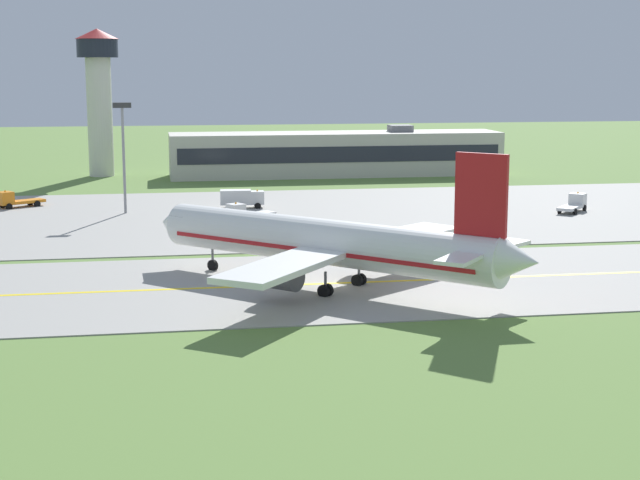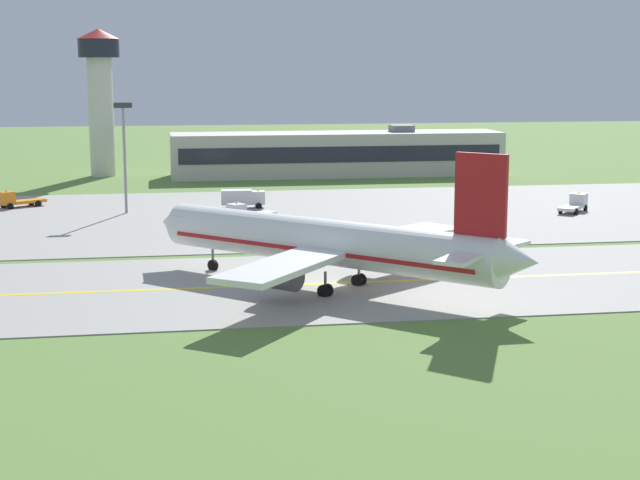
# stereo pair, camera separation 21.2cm
# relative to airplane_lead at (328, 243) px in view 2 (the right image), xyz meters

# --- Properties ---
(ground_plane) EXTENTS (500.00, 500.00, 0.00)m
(ground_plane) POSITION_rel_airplane_lead_xyz_m (-0.13, 1.82, -4.13)
(ground_plane) COLOR olive
(taxiway_strip) EXTENTS (240.00, 28.00, 0.10)m
(taxiway_strip) POSITION_rel_airplane_lead_xyz_m (-0.13, 1.82, -4.08)
(taxiway_strip) COLOR #9E9B93
(taxiway_strip) RESTS_ON ground
(apron_pad) EXTENTS (140.00, 52.00, 0.10)m
(apron_pad) POSITION_rel_airplane_lead_xyz_m (9.87, 43.82, -4.08)
(apron_pad) COLOR #9E9B93
(apron_pad) RESTS_ON ground
(taxiway_centreline) EXTENTS (220.00, 0.60, 0.01)m
(taxiway_centreline) POSITION_rel_airplane_lead_xyz_m (-0.13, 1.82, -4.03)
(taxiway_centreline) COLOR yellow
(taxiway_centreline) RESTS_ON taxiway_strip
(airplane_lead) EXTENTS (31.26, 31.20, 12.70)m
(airplane_lead) POSITION_rel_airplane_lead_xyz_m (0.00, 0.00, 0.00)
(airplane_lead) COLOR white
(airplane_lead) RESTS_ON ground
(service_truck_baggage) EXTENTS (6.60, 4.87, 2.59)m
(service_truck_baggage) POSITION_rel_airplane_lead_xyz_m (-3.78, 39.47, -2.95)
(service_truck_baggage) COLOR silver
(service_truck_baggage) RESTS_ON ground
(service_truck_fuel) EXTENTS (6.11, 2.61, 2.60)m
(service_truck_fuel) POSITION_rel_airplane_lead_xyz_m (-3.02, 51.42, -2.60)
(service_truck_fuel) COLOR silver
(service_truck_fuel) RESTS_ON ground
(service_truck_catering) EXTENTS (5.81, 6.13, 2.59)m
(service_truck_catering) POSITION_rel_airplane_lead_xyz_m (40.92, 40.63, -2.95)
(service_truck_catering) COLOR silver
(service_truck_catering) RESTS_ON ground
(service_truck_pushback) EXTENTS (6.49, 5.19, 2.59)m
(service_truck_pushback) POSITION_rel_airplane_lead_xyz_m (-34.06, 56.93, -2.95)
(service_truck_pushback) COLOR orange
(service_truck_pushback) RESTS_ON ground
(terminal_building) EXTENTS (59.37, 11.43, 8.91)m
(terminal_building) POSITION_rel_airplane_lead_xyz_m (17.61, 91.17, -0.26)
(terminal_building) COLOR beige
(terminal_building) RESTS_ON ground
(control_tower) EXTENTS (7.60, 7.60, 25.93)m
(control_tower) POSITION_rel_airplane_lead_xyz_m (-24.08, 97.09, 11.54)
(control_tower) COLOR silver
(control_tower) RESTS_ON ground
(apron_light_mast) EXTENTS (2.40, 0.50, 14.70)m
(apron_light_mast) POSITION_rel_airplane_lead_xyz_m (-18.74, 49.10, 5.19)
(apron_light_mast) COLOR gray
(apron_light_mast) RESTS_ON ground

